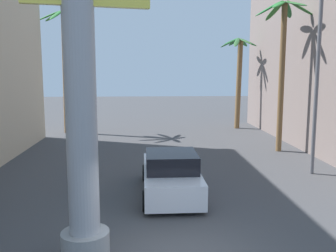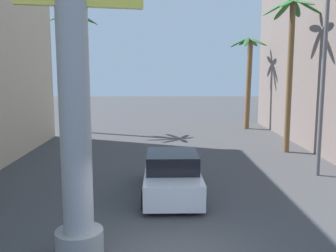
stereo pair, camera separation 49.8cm
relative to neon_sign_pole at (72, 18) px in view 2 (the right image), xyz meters
The scene contains 7 objects.
ground_plane 11.30m from the neon_sign_pole, 77.78° to the left, with size 92.20×92.20×0.00m, color #424244.
neon_sign_pole is the anchor object (origin of this frame).
street_lamp 10.65m from the neon_sign_pole, 40.25° to the left, with size 2.19×0.28×7.93m.
car_lead 6.94m from the neon_sign_pole, 63.72° to the left, with size 2.03×4.62×1.56m.
palm_tree_mid_right 14.26m from the neon_sign_pole, 53.02° to the left, with size 3.13×3.12×7.96m.
palm_tree_far_right 21.42m from the neon_sign_pole, 67.08° to the left, with size 2.78×2.81×6.79m.
palm_tree_far_left 18.83m from the neon_sign_pole, 102.78° to the left, with size 3.34×3.44×8.44m.
Camera 2 is at (-0.20, -7.87, 4.32)m, focal length 40.00 mm.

